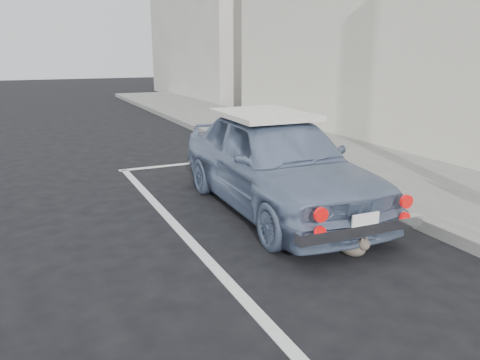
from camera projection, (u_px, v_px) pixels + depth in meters
The scene contains 6 objects.
ground at pixel (423, 349), 3.50m from camera, with size 80.00×80.00×0.00m, color black.
building_far at pixel (213, 13), 22.52m from camera, with size 3.50×10.00×8.00m, color #BAB2A9.
pline_front at pixel (194, 163), 9.39m from camera, with size 3.00×0.12×0.01m, color silver.
pline_side at pixel (182, 233), 5.76m from camera, with size 0.12×7.00×0.01m, color silver.
retro_coupe at pixel (276, 161), 6.51m from camera, with size 1.74×4.07×1.37m.
cat at pixel (353, 245), 5.09m from camera, with size 0.31×0.50×0.27m.
Camera 1 is at (-2.53, -2.18, 2.15)m, focal length 35.00 mm.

